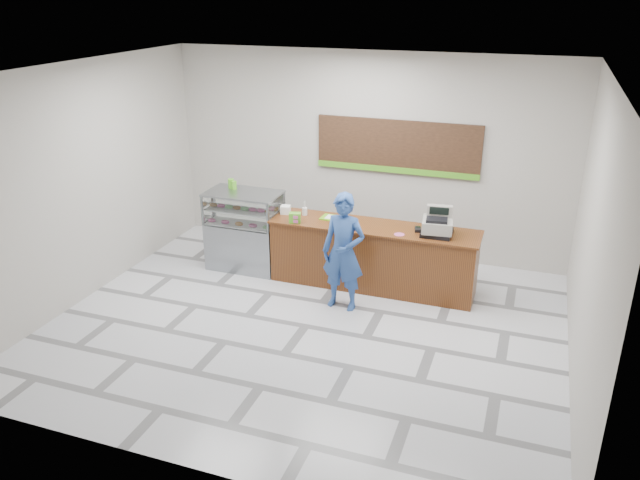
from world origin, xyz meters
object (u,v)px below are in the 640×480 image
(sales_counter, at_px, (373,256))
(serving_tray, at_px, (333,218))
(cash_register, at_px, (438,225))
(display_case, at_px, (245,230))
(customer, at_px, (343,252))

(sales_counter, distance_m, serving_tray, 0.88)
(sales_counter, relative_size, serving_tray, 8.48)
(cash_register, relative_size, serving_tray, 1.33)
(cash_register, height_order, serving_tray, cash_register)
(sales_counter, bearing_deg, display_case, -180.00)
(sales_counter, distance_m, customer, 0.91)
(sales_counter, xyz_separation_m, customer, (-0.23, -0.80, 0.37))
(customer, bearing_deg, cash_register, 37.08)
(cash_register, height_order, customer, customer)
(cash_register, distance_m, customer, 1.47)
(display_case, bearing_deg, customer, -22.00)
(sales_counter, relative_size, customer, 1.85)
(sales_counter, height_order, customer, customer)
(display_case, bearing_deg, sales_counter, 0.00)
(cash_register, bearing_deg, customer, -154.87)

